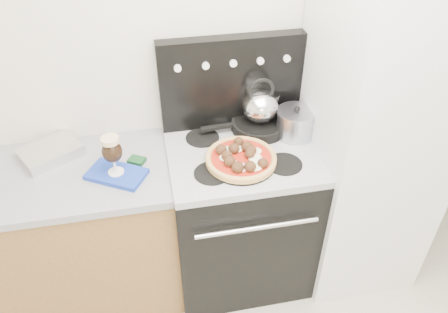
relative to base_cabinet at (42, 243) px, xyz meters
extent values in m
cube|color=beige|center=(1.02, 0.30, 0.82)|extent=(3.50, 0.01, 2.50)
cube|color=brown|center=(0.00, 0.00, 0.00)|extent=(1.45, 0.60, 0.86)
cube|color=gray|center=(0.00, 0.00, 0.45)|extent=(1.48, 0.63, 0.04)
cube|color=black|center=(1.10, -0.02, 0.01)|extent=(0.76, 0.65, 0.88)
cube|color=#ADADB2|center=(1.10, -0.02, 0.47)|extent=(0.76, 0.65, 0.04)
cube|color=black|center=(1.10, 0.25, 0.74)|extent=(0.76, 0.08, 0.50)
cube|color=silver|center=(1.80, -0.05, 0.52)|extent=(0.64, 0.68, 1.90)
cube|color=white|center=(0.15, 0.14, 0.50)|extent=(0.35, 0.32, 0.06)
cube|color=#1B3AAE|center=(0.47, -0.08, 0.48)|extent=(0.32, 0.28, 0.02)
cylinder|color=black|center=(1.08, -0.12, 0.50)|extent=(0.43, 0.43, 0.01)
cylinder|color=black|center=(1.24, 0.15, 0.52)|extent=(0.32, 0.32, 0.05)
cylinder|color=#AEB1C0|center=(1.41, 0.06, 0.56)|extent=(0.22, 0.22, 0.14)
camera|label=1|loc=(0.67, -1.76, 1.84)|focal=35.00mm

